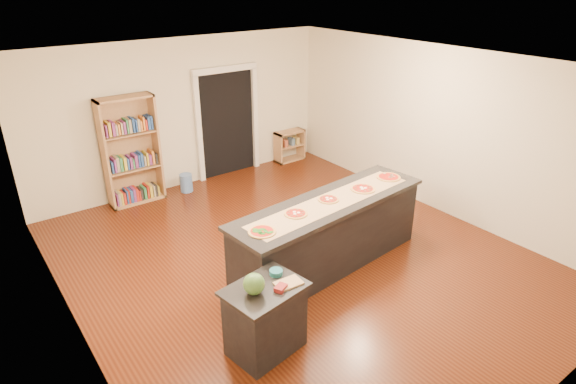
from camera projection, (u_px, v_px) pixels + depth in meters
room at (297, 170)px, 6.52m from camera, size 6.00×7.00×2.80m
doorway at (227, 117)px, 9.61m from camera, size 1.40×0.09×2.21m
kitchen_island at (329, 234)px, 6.73m from camera, size 3.09×0.84×1.02m
side_counter at (265, 319)px, 5.22m from camera, size 0.84×0.61×0.83m
bookshelf at (131, 151)px, 8.46m from camera, size 0.97×0.35×1.94m
low_shelf at (290, 146)px, 10.64m from camera, size 0.67×0.29×0.67m
waste_bin at (186, 183)px, 9.19m from camera, size 0.24×0.24×0.35m
kraft_paper at (332, 202)px, 6.50m from camera, size 2.72×0.73×0.00m
watermelon at (254, 284)px, 4.92m from camera, size 0.23×0.23×0.23m
cutting_board at (288, 283)px, 5.11m from camera, size 0.30×0.21×0.02m
package_red at (281, 288)px, 5.01m from camera, size 0.17×0.15×0.05m
package_teal at (276, 272)px, 5.26m from camera, size 0.15×0.15×0.06m
pizza_a at (262, 231)px, 5.73m from camera, size 0.35×0.35×0.02m
pizza_b at (296, 213)px, 6.15m from camera, size 0.28×0.28×0.02m
pizza_c at (328, 199)px, 6.54m from camera, size 0.30×0.30×0.02m
pizza_d at (363, 189)px, 6.85m from camera, size 0.34×0.34×0.02m
pizza_e at (388, 177)px, 7.24m from camera, size 0.35×0.35×0.02m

